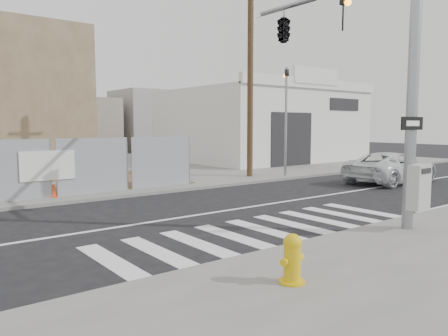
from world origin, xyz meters
TOP-DOWN VIEW (x-y plane):
  - ground at (0.00, 0.00)m, footprint 100.00×100.00m
  - sidewalk_far at (0.00, 14.00)m, footprint 50.00×20.00m
  - signal_pole at (2.49, -2.05)m, footprint 0.96×5.87m
  - far_signal_pole at (8.00, 4.60)m, footprint 0.16×0.20m
  - concrete_wall_right at (-0.50, 14.08)m, footprint 5.50×1.30m
  - auto_shop at (14.00, 12.97)m, footprint 12.00×10.20m
  - utility_pole_right at (6.50, 5.50)m, footprint 1.60×0.28m
  - fire_hydrant at (-2.35, -5.63)m, footprint 0.54×0.54m
  - suv at (10.57, 0.52)m, footprint 4.97×2.38m
  - traffic_cone_d at (-2.85, 5.14)m, footprint 0.50×0.50m

SIDE VIEW (x-z plane):
  - ground at x=0.00m, z-range 0.00..0.00m
  - sidewalk_far at x=0.00m, z-range 0.00..0.12m
  - traffic_cone_d at x=-2.85m, z-range 0.11..0.86m
  - fire_hydrant at x=-2.35m, z-range 0.12..0.90m
  - suv at x=10.57m, z-range 0.00..1.37m
  - auto_shop at x=14.00m, z-range -0.44..5.51m
  - concrete_wall_right at x=-0.50m, z-range -0.62..7.38m
  - far_signal_pole at x=8.00m, z-range 0.68..6.28m
  - signal_pole at x=2.49m, z-range 1.28..8.28m
  - utility_pole_right at x=6.50m, z-range 0.20..10.20m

